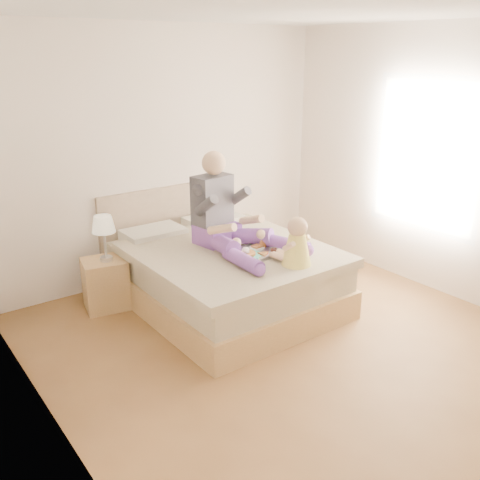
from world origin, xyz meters
TOP-DOWN VIEW (x-y plane):
  - room at (0.08, 0.01)m, footprint 4.02×4.22m
  - bed at (0.00, 1.08)m, footprint 1.70×2.18m
  - nightstand at (-1.00, 1.62)m, footprint 0.48×0.44m
  - lamp at (-0.98, 1.60)m, footprint 0.22×0.22m
  - adult at (0.03, 1.01)m, footprint 0.79×1.18m
  - tray at (0.08, 0.66)m, footprint 0.52×0.43m
  - baby at (0.24, 0.24)m, footprint 0.29×0.40m

SIDE VIEW (x-z plane):
  - nightstand at x=-1.00m, z-range 0.00..0.50m
  - bed at x=0.00m, z-range -0.18..0.82m
  - tray at x=0.08m, z-range 0.57..0.71m
  - baby at x=0.24m, z-range 0.57..1.01m
  - lamp at x=-0.98m, z-range 0.62..1.07m
  - adult at x=0.03m, z-range 0.41..1.36m
  - room at x=0.08m, z-range 0.15..2.87m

